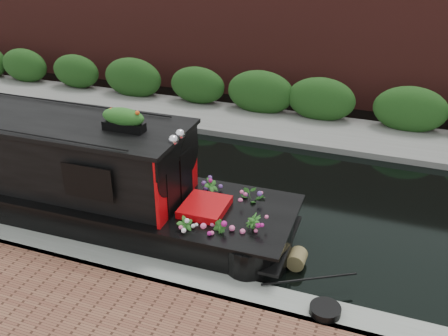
% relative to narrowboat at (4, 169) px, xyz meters
% --- Properties ---
extents(ground, '(80.00, 80.00, 0.00)m').
position_rel_narrowboat_xyz_m(ground, '(3.47, 2.04, -0.84)').
color(ground, black).
rests_on(ground, ground).
extents(near_bank_coping, '(40.00, 0.60, 0.50)m').
position_rel_narrowboat_xyz_m(near_bank_coping, '(3.47, -1.26, -0.84)').
color(near_bank_coping, gray).
rests_on(near_bank_coping, ground).
extents(far_bank_path, '(40.00, 2.40, 0.34)m').
position_rel_narrowboat_xyz_m(far_bank_path, '(3.47, 6.24, -0.84)').
color(far_bank_path, slate).
rests_on(far_bank_path, ground).
extents(far_hedge, '(40.00, 1.10, 2.80)m').
position_rel_narrowboat_xyz_m(far_hedge, '(3.47, 7.14, -0.84)').
color(far_hedge, '#1F4818').
rests_on(far_hedge, ground).
extents(far_brick_wall, '(40.00, 1.00, 8.00)m').
position_rel_narrowboat_xyz_m(far_brick_wall, '(3.47, 9.24, -0.84)').
color(far_brick_wall, '#56211D').
rests_on(far_brick_wall, ground).
extents(narrowboat, '(12.03, 2.32, 2.83)m').
position_rel_narrowboat_xyz_m(narrowboat, '(0.00, 0.00, 0.00)').
color(narrowboat, black).
rests_on(narrowboat, ground).
extents(rope_fender, '(0.32, 0.37, 0.32)m').
position_rel_narrowboat_xyz_m(rope_fender, '(6.42, -0.00, -0.68)').
color(rope_fender, olive).
rests_on(rope_fender, ground).
extents(coiled_mooring_rope, '(0.48, 0.48, 0.12)m').
position_rel_narrowboat_xyz_m(coiled_mooring_rope, '(7.15, -1.30, -0.53)').
color(coiled_mooring_rope, black).
rests_on(coiled_mooring_rope, near_bank_coping).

